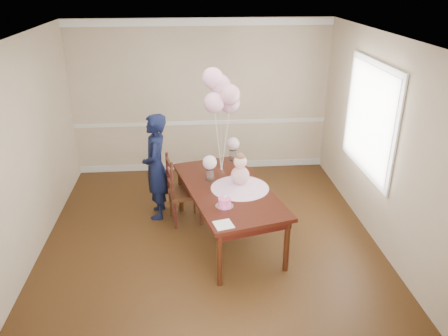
% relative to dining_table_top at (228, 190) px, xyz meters
% --- Properties ---
extents(floor, '(4.50, 5.00, 0.00)m').
position_rel_dining_table_top_xyz_m(floor, '(-0.25, -0.13, -0.74)').
color(floor, black).
rests_on(floor, ground).
extents(ceiling, '(4.50, 5.00, 0.02)m').
position_rel_dining_table_top_xyz_m(ceiling, '(-0.25, -0.13, 1.96)').
color(ceiling, white).
rests_on(ceiling, wall_back).
extents(wall_back, '(4.50, 0.02, 2.70)m').
position_rel_dining_table_top_xyz_m(wall_back, '(-0.25, 2.37, 0.61)').
color(wall_back, tan).
rests_on(wall_back, floor).
extents(wall_front, '(4.50, 0.02, 2.70)m').
position_rel_dining_table_top_xyz_m(wall_front, '(-0.25, -2.63, 0.61)').
color(wall_front, tan).
rests_on(wall_front, floor).
extents(wall_left, '(0.02, 5.00, 2.70)m').
position_rel_dining_table_top_xyz_m(wall_left, '(-2.50, -0.13, 0.61)').
color(wall_left, tan).
rests_on(wall_left, floor).
extents(wall_right, '(0.02, 5.00, 2.70)m').
position_rel_dining_table_top_xyz_m(wall_right, '(2.00, -0.13, 0.61)').
color(wall_right, tan).
rests_on(wall_right, floor).
extents(chair_rail_trim, '(4.50, 0.02, 0.07)m').
position_rel_dining_table_top_xyz_m(chair_rail_trim, '(-0.25, 2.36, 0.16)').
color(chair_rail_trim, silver).
rests_on(chair_rail_trim, wall_back).
extents(crown_molding, '(4.50, 0.02, 0.12)m').
position_rel_dining_table_top_xyz_m(crown_molding, '(-0.25, 2.36, 1.89)').
color(crown_molding, white).
rests_on(crown_molding, wall_back).
extents(baseboard_trim, '(4.50, 0.02, 0.12)m').
position_rel_dining_table_top_xyz_m(baseboard_trim, '(-0.25, 2.36, -0.68)').
color(baseboard_trim, silver).
rests_on(baseboard_trim, floor).
extents(window_frame, '(0.02, 1.66, 1.56)m').
position_rel_dining_table_top_xyz_m(window_frame, '(1.98, 0.37, 0.81)').
color(window_frame, white).
rests_on(window_frame, wall_right).
extents(window_blinds, '(0.01, 1.50, 1.40)m').
position_rel_dining_table_top_xyz_m(window_blinds, '(1.96, 0.37, 0.81)').
color(window_blinds, silver).
rests_on(window_blinds, wall_right).
extents(dining_table_top, '(1.48, 2.22, 0.05)m').
position_rel_dining_table_top_xyz_m(dining_table_top, '(0.00, 0.00, 0.00)').
color(dining_table_top, black).
rests_on(dining_table_top, table_leg_fl).
extents(table_apron, '(1.36, 2.10, 0.10)m').
position_rel_dining_table_top_xyz_m(table_apron, '(0.00, 0.00, -0.08)').
color(table_apron, black).
rests_on(table_apron, table_leg_fl).
extents(table_leg_fl, '(0.09, 0.09, 0.71)m').
position_rel_dining_table_top_xyz_m(table_leg_fl, '(-0.19, -1.01, -0.38)').
color(table_leg_fl, black).
rests_on(table_leg_fl, floor).
extents(table_leg_fr, '(0.09, 0.09, 0.71)m').
position_rel_dining_table_top_xyz_m(table_leg_fr, '(0.64, -0.80, -0.38)').
color(table_leg_fr, black).
rests_on(table_leg_fr, floor).
extents(table_leg_bl, '(0.09, 0.09, 0.71)m').
position_rel_dining_table_top_xyz_m(table_leg_bl, '(-0.64, 0.80, -0.38)').
color(table_leg_bl, black).
rests_on(table_leg_bl, floor).
extents(table_leg_br, '(0.09, 0.09, 0.71)m').
position_rel_dining_table_top_xyz_m(table_leg_br, '(0.19, 1.01, -0.38)').
color(table_leg_br, black).
rests_on(table_leg_br, floor).
extents(baby_skirt, '(0.94, 0.94, 0.10)m').
position_rel_dining_table_top_xyz_m(baby_skirt, '(0.16, -0.01, 0.08)').
color(baby_skirt, '#E0A5CB').
rests_on(baby_skirt, dining_table_top).
extents(baby_torso, '(0.24, 0.24, 0.24)m').
position_rel_dining_table_top_xyz_m(baby_torso, '(0.16, -0.01, 0.21)').
color(baby_torso, pink).
rests_on(baby_torso, baby_skirt).
extents(baby_head, '(0.17, 0.17, 0.17)m').
position_rel_dining_table_top_xyz_m(baby_head, '(0.16, -0.01, 0.40)').
color(baby_head, beige).
rests_on(baby_head, baby_torso).
extents(baby_hair, '(0.12, 0.12, 0.12)m').
position_rel_dining_table_top_xyz_m(baby_hair, '(0.16, -0.01, 0.46)').
color(baby_hair, brown).
rests_on(baby_hair, baby_head).
extents(cake_platter, '(0.27, 0.27, 0.01)m').
position_rel_dining_table_top_xyz_m(cake_platter, '(-0.09, -0.49, 0.03)').
color(cake_platter, silver).
rests_on(cake_platter, dining_table_top).
extents(birthday_cake, '(0.18, 0.18, 0.10)m').
position_rel_dining_table_top_xyz_m(birthday_cake, '(-0.09, -0.49, 0.08)').
color(birthday_cake, '#FC4FA2').
rests_on(birthday_cake, cake_platter).
extents(cake_flower_a, '(0.03, 0.03, 0.03)m').
position_rel_dining_table_top_xyz_m(cake_flower_a, '(-0.09, -0.49, 0.15)').
color(cake_flower_a, white).
rests_on(cake_flower_a, birthday_cake).
extents(cake_flower_b, '(0.03, 0.03, 0.03)m').
position_rel_dining_table_top_xyz_m(cake_flower_b, '(-0.06, -0.47, 0.15)').
color(cake_flower_b, white).
rests_on(cake_flower_b, birthday_cake).
extents(rose_vase_near, '(0.12, 0.12, 0.16)m').
position_rel_dining_table_top_xyz_m(rose_vase_near, '(-0.22, 0.26, 0.11)').
color(rose_vase_near, white).
rests_on(rose_vase_near, dining_table_top).
extents(roses_near, '(0.19, 0.19, 0.19)m').
position_rel_dining_table_top_xyz_m(roses_near, '(-0.22, 0.26, 0.29)').
color(roses_near, silver).
rests_on(roses_near, rose_vase_near).
extents(rose_vase_far, '(0.12, 0.12, 0.16)m').
position_rel_dining_table_top_xyz_m(rose_vase_far, '(0.16, 0.93, 0.11)').
color(rose_vase_far, white).
rests_on(rose_vase_far, dining_table_top).
extents(roses_far, '(0.19, 0.19, 0.19)m').
position_rel_dining_table_top_xyz_m(roses_far, '(0.16, 0.93, 0.29)').
color(roses_far, beige).
rests_on(roses_far, rose_vase_far).
extents(napkin, '(0.25, 0.25, 0.01)m').
position_rel_dining_table_top_xyz_m(napkin, '(-0.14, -0.92, 0.03)').
color(napkin, white).
rests_on(napkin, dining_table_top).
extents(balloon_weight, '(0.05, 0.05, 0.02)m').
position_rel_dining_table_top_xyz_m(balloon_weight, '(-0.04, 0.57, 0.04)').
color(balloon_weight, silver).
rests_on(balloon_weight, dining_table_top).
extents(balloon_a, '(0.28, 0.28, 0.28)m').
position_rel_dining_table_top_xyz_m(balloon_a, '(-0.14, 0.54, 1.04)').
color(balloon_a, '#F1AACC').
rests_on(balloon_a, balloon_ribbon_a).
extents(balloon_b, '(0.28, 0.28, 0.28)m').
position_rel_dining_table_top_xyz_m(balloon_b, '(0.07, 0.54, 1.14)').
color(balloon_b, '#DE9DB8').
rests_on(balloon_b, balloon_ribbon_b).
extents(balloon_c, '(0.28, 0.28, 0.28)m').
position_rel_dining_table_top_xyz_m(balloon_c, '(-0.04, 0.67, 1.24)').
color(balloon_c, '#D99AB5').
rests_on(balloon_c, balloon_ribbon_c).
extents(balloon_d, '(0.28, 0.28, 0.28)m').
position_rel_dining_table_top_xyz_m(balloon_d, '(-0.15, 0.67, 1.35)').
color(balloon_d, '#FFB4D7').
rests_on(balloon_d, balloon_ribbon_d).
extents(balloon_e, '(0.28, 0.28, 0.28)m').
position_rel_dining_table_top_xyz_m(balloon_e, '(0.09, 0.68, 0.99)').
color(balloon_e, '#DD9CBF').
rests_on(balloon_e, balloon_ribbon_e).
extents(balloon_ribbon_a, '(0.09, 0.03, 0.85)m').
position_rel_dining_table_top_xyz_m(balloon_ribbon_a, '(-0.09, 0.55, 0.46)').
color(balloon_ribbon_a, white).
rests_on(balloon_ribbon_a, balloon_weight).
extents(balloon_ribbon_b, '(0.11, 0.03, 0.95)m').
position_rel_dining_table_top_xyz_m(balloon_ribbon_b, '(0.02, 0.55, 0.51)').
color(balloon_ribbon_b, white).
rests_on(balloon_ribbon_b, balloon_weight).
extents(balloon_ribbon_c, '(0.01, 0.10, 1.05)m').
position_rel_dining_table_top_xyz_m(balloon_ribbon_c, '(-0.04, 0.62, 0.56)').
color(balloon_ribbon_c, white).
rests_on(balloon_ribbon_c, balloon_weight).
extents(balloon_ribbon_d, '(0.11, 0.08, 1.15)m').
position_rel_dining_table_top_xyz_m(balloon_ribbon_d, '(-0.09, 0.62, 0.61)').
color(balloon_ribbon_d, white).
rests_on(balloon_ribbon_d, balloon_weight).
extents(balloon_ribbon_e, '(0.12, 0.11, 0.79)m').
position_rel_dining_table_top_xyz_m(balloon_ribbon_e, '(0.03, 0.62, 0.44)').
color(balloon_ribbon_e, white).
rests_on(balloon_ribbon_e, balloon_weight).
extents(dining_chair_seat, '(0.53, 0.53, 0.05)m').
position_rel_dining_table_top_xyz_m(dining_chair_seat, '(-0.58, 0.50, -0.28)').
color(dining_chair_seat, '#3E2011').
rests_on(dining_chair_seat, chair_leg_fl).
extents(chair_leg_fl, '(0.05, 0.05, 0.44)m').
position_rel_dining_table_top_xyz_m(chair_leg_fl, '(-0.72, 0.28, -0.52)').
color(chair_leg_fl, '#34110E').
rests_on(chair_leg_fl, floor).
extents(chair_leg_fr, '(0.05, 0.05, 0.44)m').
position_rel_dining_table_top_xyz_m(chair_leg_fr, '(-0.36, 0.35, -0.52)').
color(chair_leg_fr, '#3A1810').
rests_on(chair_leg_fr, floor).
extents(chair_leg_bl, '(0.05, 0.05, 0.44)m').
position_rel_dining_table_top_xyz_m(chair_leg_bl, '(-0.80, 0.64, -0.52)').
color(chair_leg_bl, '#331A0E').
rests_on(chair_leg_bl, floor).
extents(chair_leg_br, '(0.05, 0.05, 0.44)m').
position_rel_dining_table_top_xyz_m(chair_leg_br, '(-0.44, 0.71, -0.52)').
color(chair_leg_br, '#391D0F').
rests_on(chair_leg_br, floor).
extents(chair_back_post_l, '(0.05, 0.05, 0.57)m').
position_rel_dining_table_top_xyz_m(chair_back_post_l, '(-0.74, 0.27, 0.02)').
color(chair_back_post_l, '#35150E').
rests_on(chair_back_post_l, dining_chair_seat).
extents(chair_back_post_r, '(0.05, 0.05, 0.57)m').
position_rel_dining_table_top_xyz_m(chair_back_post_r, '(-0.82, 0.63, 0.02)').
color(chair_back_post_r, black).
rests_on(chair_back_post_r, dining_chair_seat).
extents(chair_slat_low, '(0.11, 0.40, 0.05)m').
position_rel_dining_table_top_xyz_m(chair_slat_low, '(-0.78, 0.45, -0.11)').
color(chair_slat_low, '#3C1D10').
rests_on(chair_slat_low, dining_chair_seat).
extents(chair_slat_mid, '(0.11, 0.40, 0.05)m').
position_rel_dining_table_top_xyz_m(chair_slat_mid, '(-0.78, 0.45, 0.06)').
color(chair_slat_mid, '#3A120F').
rests_on(chair_slat_mid, dining_chair_seat).
extents(chair_slat_top, '(0.11, 0.40, 0.05)m').
position_rel_dining_table_top_xyz_m(chair_slat_top, '(-0.78, 0.45, 0.22)').
color(chair_slat_top, '#3A1E10').
rests_on(chair_slat_top, dining_chair_seat).
extents(woman, '(0.39, 0.58, 1.59)m').
position_rel_dining_table_top_xyz_m(woman, '(-0.98, 0.70, 0.06)').
color(woman, black).
rests_on(woman, floor).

